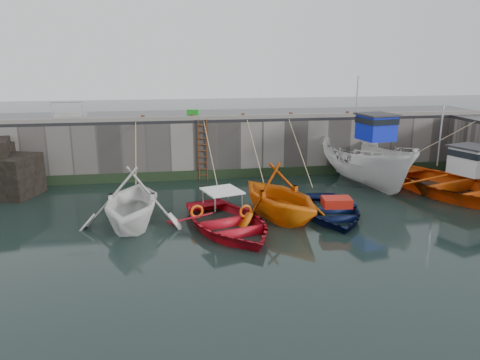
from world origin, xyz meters
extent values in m
plane|color=black|center=(0.00, 0.00, 0.00)|extent=(120.00, 120.00, 0.00)
cube|color=slate|center=(0.00, 12.50, 1.50)|extent=(30.00, 5.00, 3.00)
cube|color=black|center=(0.00, 12.50, 3.08)|extent=(30.00, 5.00, 0.16)
cube|color=slate|center=(0.00, 10.15, 3.26)|extent=(30.00, 0.30, 0.20)
cube|color=black|center=(0.00, 9.96, 0.25)|extent=(30.00, 0.08, 0.50)
cube|color=black|center=(-11.20, 8.40, 0.95)|extent=(2.96, 2.83, 1.90)
cylinder|color=#3F1E0F|center=(-2.22, 9.92, 1.60)|extent=(0.07, 0.07, 3.20)
cylinder|color=#3F1E0F|center=(-1.78, 9.92, 1.60)|extent=(0.07, 0.07, 3.20)
cube|color=#3F1E0F|center=(-2.00, 9.90, 0.25)|extent=(0.44, 0.06, 0.05)
cube|color=#3F1E0F|center=(-2.00, 9.90, 0.58)|extent=(0.44, 0.06, 0.05)
cube|color=#3F1E0F|center=(-2.00, 9.90, 0.91)|extent=(0.44, 0.06, 0.05)
cube|color=#3F1E0F|center=(-2.00, 9.90, 1.24)|extent=(0.44, 0.06, 0.05)
cube|color=#3F1E0F|center=(-2.00, 9.90, 1.57)|extent=(0.44, 0.06, 0.05)
cube|color=#3F1E0F|center=(-2.00, 9.90, 1.90)|extent=(0.44, 0.06, 0.05)
cube|color=#3F1E0F|center=(-2.00, 9.90, 2.23)|extent=(0.44, 0.06, 0.05)
cube|color=#3F1E0F|center=(-2.00, 9.90, 2.56)|extent=(0.44, 0.06, 0.05)
cube|color=#3F1E0F|center=(-2.00, 9.90, 2.89)|extent=(0.44, 0.06, 0.05)
imported|color=white|center=(-5.27, 3.43, 0.00)|extent=(4.56, 5.17, 2.56)
imported|color=#B40F1D|center=(-1.70, 2.29, 0.00)|extent=(5.27, 6.30, 1.12)
imported|color=orange|center=(0.50, 3.33, 0.00)|extent=(5.60, 5.99, 2.54)
imported|color=#09133D|center=(2.70, 3.21, 0.00)|extent=(3.85, 5.02, 0.97)
imported|color=silver|center=(6.15, 7.76, 1.02)|extent=(3.92, 7.44, 2.73)
cube|color=#0C1CBC|center=(6.27, 7.17, 2.98)|extent=(1.65, 1.73, 1.20)
cube|color=black|center=(6.27, 7.17, 3.33)|extent=(1.72, 1.80, 0.28)
cube|color=#262628|center=(6.27, 7.17, 3.62)|extent=(1.89, 1.97, 0.08)
cylinder|color=#A5A8AD|center=(5.93, 8.94, 3.88)|extent=(0.08, 0.08, 3.00)
imported|color=#F5540C|center=(9.50, 5.08, 0.42)|extent=(7.42, 8.74, 1.54)
cube|color=silver|center=(9.69, 4.51, 1.79)|extent=(1.81, 1.87, 1.20)
cube|color=black|center=(9.69, 4.51, 2.14)|extent=(1.89, 1.95, 0.28)
cube|color=#262628|center=(9.69, 4.51, 2.43)|extent=(2.06, 2.13, 0.08)
cylinder|color=#A5A8AD|center=(9.11, 6.22, 2.69)|extent=(0.08, 0.08, 3.00)
cube|color=#1B971F|center=(-2.32, 12.31, 3.31)|extent=(0.71, 0.51, 0.31)
cylinder|color=#A5A8AD|center=(-9.50, 10.60, 3.66)|extent=(0.05, 0.05, 1.00)
cylinder|color=#A5A8AD|center=(-8.00, 10.60, 3.66)|extent=(0.05, 0.05, 1.00)
cylinder|color=#A5A8AD|center=(-8.75, 10.60, 4.12)|extent=(1.50, 0.05, 0.05)
cube|color=gray|center=(-8.75, 11.10, 3.25)|extent=(1.60, 0.35, 0.18)
cube|color=gray|center=(-8.75, 11.45, 3.43)|extent=(1.60, 0.35, 0.18)
cylinder|color=#3F1E0F|center=(-5.00, 10.25, 3.30)|extent=(0.18, 0.18, 0.28)
cylinder|color=#3F1E0F|center=(-2.50, 10.25, 3.30)|extent=(0.18, 0.18, 0.28)
cylinder|color=#3F1E0F|center=(0.20, 10.25, 3.30)|extent=(0.18, 0.18, 0.28)
cylinder|color=#3F1E0F|center=(2.80, 10.25, 3.30)|extent=(0.18, 0.18, 0.28)
cylinder|color=#3F1E0F|center=(6.00, 10.25, 3.30)|extent=(0.18, 0.18, 0.28)
camera|label=1|loc=(-3.86, -14.16, 6.31)|focal=35.00mm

